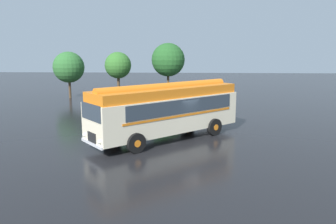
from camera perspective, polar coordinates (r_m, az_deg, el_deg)
ground_plane at (r=20.81m, az=1.90°, el=-4.40°), size 120.00×120.00×0.00m
vintage_bus at (r=20.08m, az=-0.25°, el=0.59°), size 9.18×8.50×3.49m
car_near_left at (r=31.91m, az=-8.85°, el=2.34°), size 2.09×4.26×1.66m
car_mid_left at (r=31.29m, az=-3.97°, el=2.28°), size 2.02×4.23×1.66m
car_mid_right at (r=31.97m, az=1.30°, el=2.48°), size 2.22×4.33×1.66m
car_far_right at (r=31.10m, az=6.52°, el=2.19°), size 2.20×4.32×1.66m
tree_far_left at (r=39.01m, az=-16.75°, el=7.37°), size 3.51×3.51×5.28m
tree_left_of_centre at (r=36.29m, az=-8.66°, el=7.97°), size 2.87×2.87×5.25m
tree_centre at (r=35.99m, az=-0.07°, el=9.00°), size 3.62×3.62×6.20m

